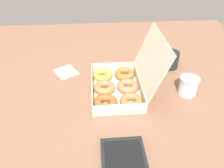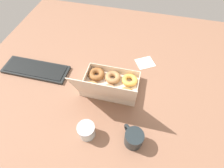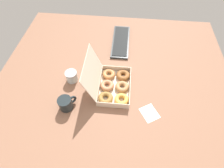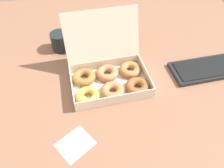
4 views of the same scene
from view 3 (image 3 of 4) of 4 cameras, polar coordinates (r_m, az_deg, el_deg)
The scene contains 6 objects.
ground_plane at distance 130.07cm, azimuth 0.36°, elevation -1.09°, with size 180.00×180.00×2.00cm, color #8B5E47.
donut_box at distance 125.98cm, azimuth 0.22°, elevation -0.26°, with size 35.04×32.06×26.54cm.
keyboard at distance 162.94cm, azimuth 2.86°, elevation 13.73°, with size 43.52×15.14×2.20cm.
coffee_mug at distance 120.04cm, azimuth -14.80°, elevation -6.08°, with size 10.78×11.21×9.03cm.
glass_jar at distance 133.18cm, azimuth -13.04°, elevation 2.46°, with size 8.80×8.80×8.36cm.
paper_napkin at distance 120.37cm, azimuth 12.15°, elevation -9.25°, with size 11.74×9.98×0.15cm, color white.
Camera 3 is at (-75.33, -6.88, 104.81)cm, focal length 28.00 mm.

